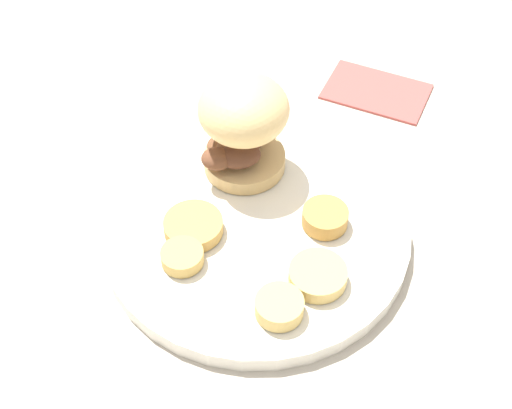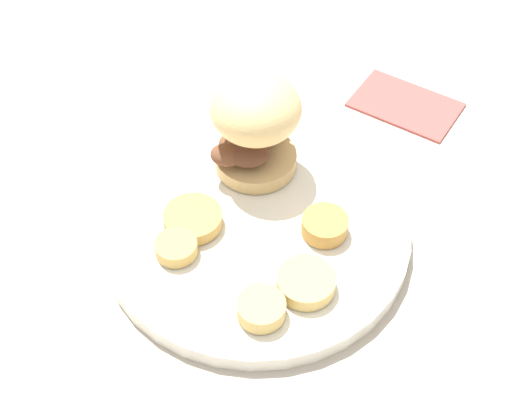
# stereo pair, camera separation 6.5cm
# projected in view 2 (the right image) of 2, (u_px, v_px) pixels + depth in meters

# --- Properties ---
(ground_plane) EXTENTS (4.00, 4.00, 0.00)m
(ground_plane) POSITION_uv_depth(u_px,v_px,m) (256.00, 235.00, 0.68)
(ground_plane) COLOR #B2A899
(dinner_plate) EXTENTS (0.29, 0.29, 0.02)m
(dinner_plate) POSITION_uv_depth(u_px,v_px,m) (256.00, 228.00, 0.68)
(dinner_plate) COLOR white
(dinner_plate) RESTS_ON ground_plane
(sandwich) EXTENTS (0.11, 0.09, 0.10)m
(sandwich) POSITION_uv_depth(u_px,v_px,m) (254.00, 123.00, 0.68)
(sandwich) COLOR tan
(sandwich) RESTS_ON dinner_plate
(potato_round_0) EXTENTS (0.04, 0.04, 0.01)m
(potato_round_0) POSITION_uv_depth(u_px,v_px,m) (176.00, 247.00, 0.64)
(potato_round_0) COLOR tan
(potato_round_0) RESTS_ON dinner_plate
(potato_round_1) EXTENTS (0.05, 0.05, 0.01)m
(potato_round_1) POSITION_uv_depth(u_px,v_px,m) (306.00, 282.00, 0.61)
(potato_round_1) COLOR #DBB766
(potato_round_1) RESTS_ON dinner_plate
(potato_round_2) EXTENTS (0.04, 0.04, 0.02)m
(potato_round_2) POSITION_uv_depth(u_px,v_px,m) (261.00, 308.00, 0.60)
(potato_round_2) COLOR #DBB766
(potato_round_2) RESTS_ON dinner_plate
(potato_round_3) EXTENTS (0.04, 0.04, 0.02)m
(potato_round_3) POSITION_uv_depth(u_px,v_px,m) (325.00, 225.00, 0.65)
(potato_round_3) COLOR #BC8942
(potato_round_3) RESTS_ON dinner_plate
(potato_round_4) EXTENTS (0.06, 0.06, 0.01)m
(potato_round_4) POSITION_uv_depth(u_px,v_px,m) (193.00, 219.00, 0.66)
(potato_round_4) COLOR tan
(potato_round_4) RESTS_ON dinner_plate
(napkin) EXTENTS (0.08, 0.12, 0.01)m
(napkin) POSITION_uv_depth(u_px,v_px,m) (406.00, 104.00, 0.80)
(napkin) COLOR #B24C47
(napkin) RESTS_ON ground_plane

